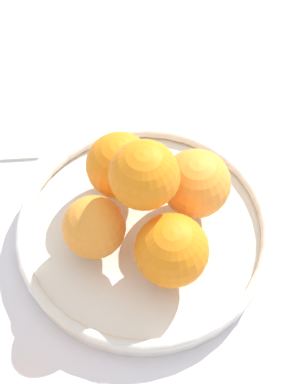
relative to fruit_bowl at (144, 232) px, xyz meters
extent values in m
plane|color=silver|center=(0.00, 0.00, -0.02)|extent=(4.00, 4.00, 0.00)
cylinder|color=silver|center=(0.00, 0.00, -0.01)|extent=(0.30, 0.30, 0.02)
torus|color=silver|center=(0.00, 0.00, 0.01)|extent=(0.31, 0.31, 0.01)
sphere|color=orange|center=(-0.06, -0.01, 0.05)|extent=(0.07, 0.07, 0.07)
sphere|color=orange|center=(0.02, -0.06, 0.06)|extent=(0.08, 0.08, 0.08)
sphere|color=orange|center=(0.06, 0.02, 0.06)|extent=(0.08, 0.08, 0.08)
sphere|color=orange|center=(-0.02, 0.06, 0.06)|extent=(0.08, 0.08, 0.08)
sphere|color=orange|center=(0.01, 0.00, 0.11)|extent=(0.07, 0.07, 0.07)
sphere|color=orange|center=(0.00, 0.00, 0.12)|extent=(0.08, 0.08, 0.08)
camera|label=1|loc=(-0.07, -0.38, 0.67)|focal=60.00mm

